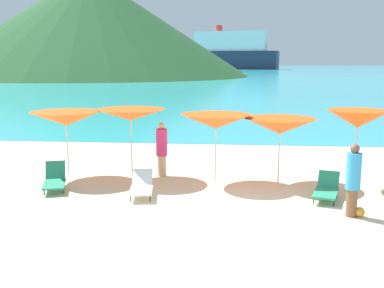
# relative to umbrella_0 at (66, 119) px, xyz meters

# --- Properties ---
(ground_plane) EXTENTS (50.00, 100.00, 0.30)m
(ground_plane) POSITION_rel_umbrella_0_xyz_m (5.76, 6.58, -2.08)
(ground_plane) COLOR beige
(ocean_water) EXTENTS (650.00, 440.00, 0.02)m
(ocean_water) POSITION_rel_umbrella_0_xyz_m (5.76, 226.49, -1.92)
(ocean_water) COLOR #2DADBC
(ocean_water) RESTS_ON ground_plane
(headland_hill) EXTENTS (81.04, 81.04, 26.02)m
(headland_hill) POSITION_rel_umbrella_0_xyz_m (-32.01, 103.48, 11.08)
(headland_hill) COLOR #235128
(headland_hill) RESTS_ON ground_plane
(umbrella_0) EXTENTS (2.43, 2.43, 2.16)m
(umbrella_0) POSITION_rel_umbrella_0_xyz_m (0.00, 0.00, 0.00)
(umbrella_0) COLOR silver
(umbrella_0) RESTS_ON ground_plane
(umbrella_1) EXTENTS (2.26, 2.26, 2.25)m
(umbrella_1) POSITION_rel_umbrella_0_xyz_m (2.09, 0.16, 0.12)
(umbrella_1) COLOR silver
(umbrella_1) RESTS_ON ground_plane
(umbrella_2) EXTENTS (2.29, 2.29, 2.14)m
(umbrella_2) POSITION_rel_umbrella_0_xyz_m (4.83, -0.14, -0.02)
(umbrella_2) COLOR silver
(umbrella_2) RESTS_ON ground_plane
(umbrella_3) EXTENTS (2.34, 2.34, 2.04)m
(umbrella_3) POSITION_rel_umbrella_0_xyz_m (6.80, -0.08, -0.14)
(umbrella_3) COLOR silver
(umbrella_3) RESTS_ON ground_plane
(umbrella_4) EXTENTS (1.97, 1.97, 2.33)m
(umbrella_4) POSITION_rel_umbrella_0_xyz_m (9.06, -0.25, 0.13)
(umbrella_4) COLOR silver
(umbrella_4) RESTS_ON ground_plane
(lounge_chair_1) EXTENTS (1.02, 1.56, 0.74)m
(lounge_chair_1) POSITION_rel_umbrella_0_xyz_m (0.12, -1.47, -1.64)
(lounge_chair_1) COLOR #268C66
(lounge_chair_1) RESTS_ON ground_plane
(lounge_chair_2) EXTENTS (0.79, 1.49, 0.64)m
(lounge_chair_2) POSITION_rel_umbrella_0_xyz_m (2.83, -1.90, -1.65)
(lounge_chair_2) COLOR white
(lounge_chair_2) RESTS_ON ground_plane
(lounge_chair_3) EXTENTS (0.98, 1.55, 0.67)m
(lounge_chair_3) POSITION_rel_umbrella_0_xyz_m (7.96, -1.74, -1.64)
(lounge_chair_3) COLOR #268C66
(lounge_chair_3) RESTS_ON ground_plane
(beachgoer_1) EXTENTS (0.37, 0.37, 1.79)m
(beachgoer_1) POSITION_rel_umbrella_0_xyz_m (3.04, 0.43, -0.99)
(beachgoer_1) COLOR #DBAA84
(beachgoer_1) RESTS_ON ground_plane
(beachgoer_2) EXTENTS (0.36, 0.36, 1.80)m
(beachgoer_2) POSITION_rel_umbrella_0_xyz_m (8.30, -3.14, -0.98)
(beachgoer_2) COLOR brown
(beachgoer_2) RESTS_ON ground_plane
(beach_ball) EXTENTS (0.24, 0.24, 0.24)m
(beach_ball) POSITION_rel_umbrella_0_xyz_m (8.50, -3.16, -1.81)
(beach_ball) COLOR orange
(beach_ball) RESTS_ON ground_plane
(cruise_ship) EXTENTS (48.40, 20.18, 21.60)m
(cruise_ship) POSITION_rel_umbrella_0_xyz_m (2.16, 220.73, 6.33)
(cruise_ship) COLOR #262D47
(cruise_ship) RESTS_ON ocean_water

